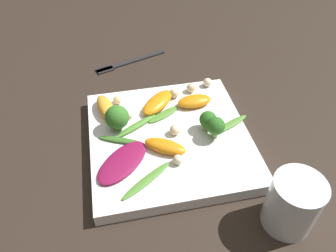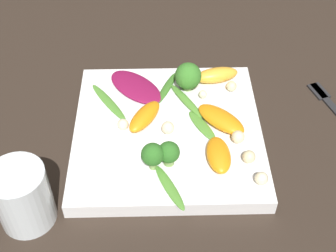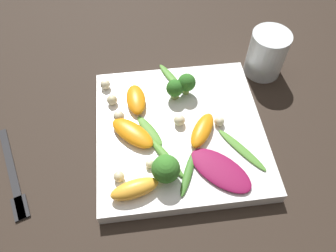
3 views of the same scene
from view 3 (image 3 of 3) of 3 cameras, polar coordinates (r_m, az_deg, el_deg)
The scene contains 24 objects.
ground_plane at distance 0.53m, azimuth 2.04°, elevation -1.71°, with size 2.40×2.40×0.00m, color #2D231C.
plate at distance 0.52m, azimuth 2.07°, elevation -1.04°, with size 0.26×0.26×0.02m.
drinking_glass at distance 0.62m, azimuth 16.80°, elevation 11.98°, with size 0.07×0.07×0.08m.
fork at distance 0.54m, azimuth -25.27°, elevation -8.63°, with size 0.07×0.16×0.01m.
radicchio_leaf_0 at distance 0.48m, azimuth 9.13°, elevation -7.60°, with size 0.10×0.10×0.01m.
orange_segment_0 at distance 0.54m, azimuth -5.60°, elevation 4.64°, with size 0.03×0.06×0.02m.
orange_segment_1 at distance 0.50m, azimuth -6.22°, elevation -1.21°, with size 0.08×0.08×0.02m.
orange_segment_2 at distance 0.50m, azimuth 5.99°, elevation -0.73°, with size 0.06×0.07×0.02m.
orange_segment_3 at distance 0.45m, azimuth -5.83°, elevation -10.84°, with size 0.07×0.04×0.02m.
broccoli_floret_0 at distance 0.54m, azimuth 3.27°, elevation 7.49°, with size 0.03×0.03×0.04m.
broccoli_floret_1 at distance 0.54m, azimuth 0.74°, elevation 6.46°, with size 0.03×0.03×0.04m.
broccoli_floret_2 at distance 0.45m, azimuth -0.38°, elevation -7.52°, with size 0.04×0.04×0.04m.
arugula_sprig_0 at distance 0.51m, azimuth -3.28°, elevation -0.38°, with size 0.05×0.07×0.00m.
arugula_sprig_1 at distance 0.48m, azimuth -0.37°, elevation -5.37°, with size 0.05×0.08×0.01m.
arugula_sprig_2 at distance 0.58m, azimuth 0.46°, elevation 8.36°, with size 0.04×0.08×0.00m.
arugula_sprig_3 at distance 0.50m, azimuth 12.71°, elevation -4.04°, with size 0.06×0.09×0.00m.
arugula_sprig_4 at distance 0.47m, azimuth 3.66°, elevation -8.10°, with size 0.04×0.07×0.01m.
macadamia_nut_0 at distance 0.47m, azimuth -8.54°, elevation -8.68°, with size 0.02×0.02×0.02m.
macadamia_nut_1 at distance 0.52m, azimuth -8.57°, elevation 1.73°, with size 0.02×0.02×0.02m.
macadamia_nut_2 at distance 0.52m, azimuth 9.00°, elevation 0.58°, with size 0.02×0.02×0.02m.
macadamia_nut_3 at distance 0.54m, azimuth -9.73°, elevation 4.52°, with size 0.02×0.02×0.02m.
macadamia_nut_4 at distance 0.51m, azimuth 1.55°, elevation 1.00°, with size 0.02×0.02×0.02m.
macadamia_nut_5 at distance 0.57m, azimuth -10.87°, elevation 7.12°, with size 0.02×0.02×0.02m.
macadamia_nut_6 at distance 0.47m, azimuth -3.23°, elevation -6.59°, with size 0.01×0.01×0.01m.
Camera 3 is at (-0.05, -0.29, 0.45)m, focal length 35.00 mm.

